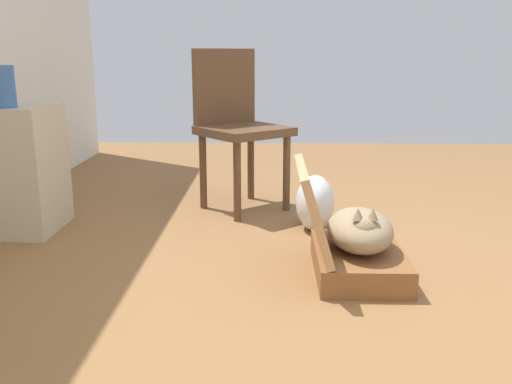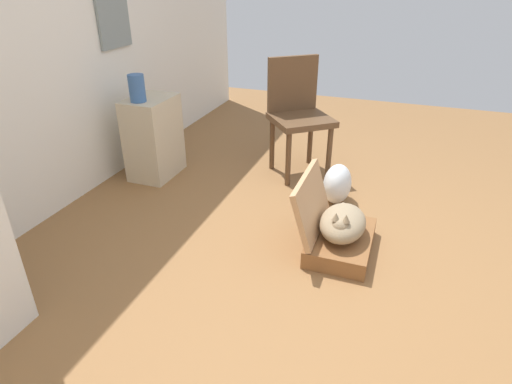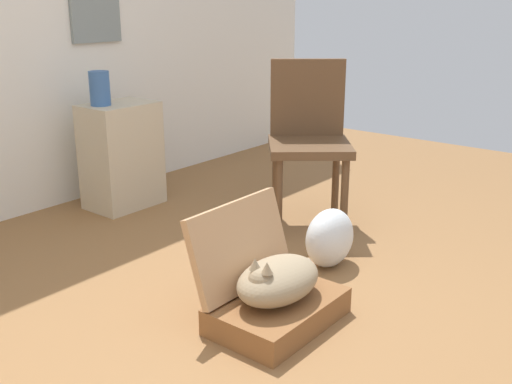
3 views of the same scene
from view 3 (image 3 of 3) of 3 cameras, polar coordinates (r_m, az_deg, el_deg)
name	(u,v)px [view 3 (image 3 of 3)]	position (r m, az deg, el deg)	size (l,w,h in m)	color
ground_plane	(276,357)	(2.40, 1.87, -15.24)	(7.68, 7.68, 0.00)	olive
suitcase_base	(278,311)	(2.59, 2.06, -11.10)	(0.56, 0.38, 0.11)	brown
suitcase_lid	(240,245)	(2.60, -1.48, -5.04)	(0.56, 0.38, 0.04)	tan
cat	(277,280)	(2.52, 2.01, -8.24)	(0.50, 0.28, 0.22)	#998466
plastic_bag_white	(330,238)	(3.10, 6.93, -4.29)	(0.31, 0.21, 0.30)	silver
side_table	(122,155)	(4.01, -12.49, 3.37)	(0.45, 0.32, 0.67)	beige
vase_tall	(100,88)	(3.88, -14.46, 9.39)	(0.12, 0.12, 0.21)	#38609E
chair	(309,136)	(3.58, 4.96, 5.30)	(0.64, 0.64, 0.97)	brown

